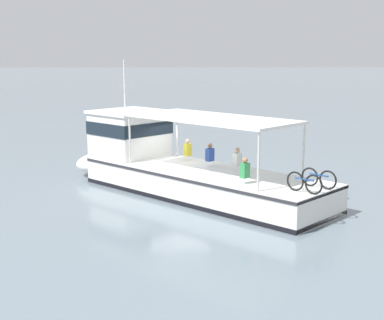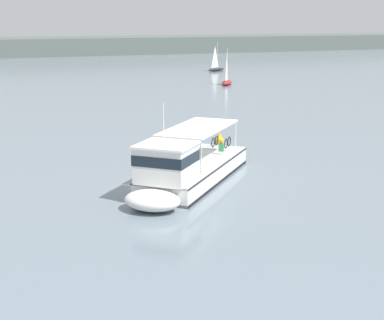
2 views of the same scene
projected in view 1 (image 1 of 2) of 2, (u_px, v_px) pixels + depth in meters
ground_plane at (180, 186)px, 24.03m from camera, size 400.00×400.00×0.00m
ferry_main at (174, 166)px, 23.13m from camera, size 11.14×11.20×5.32m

